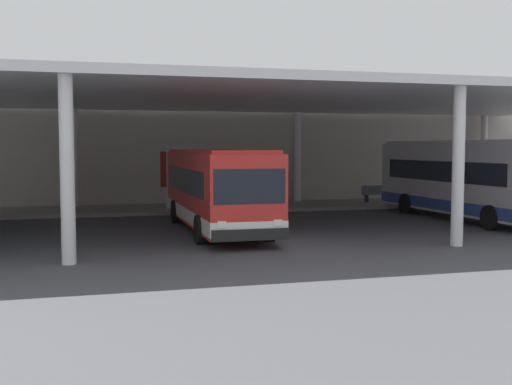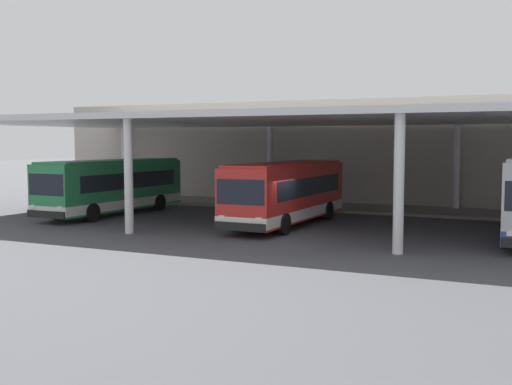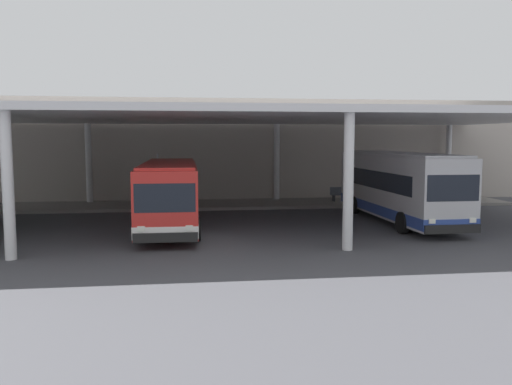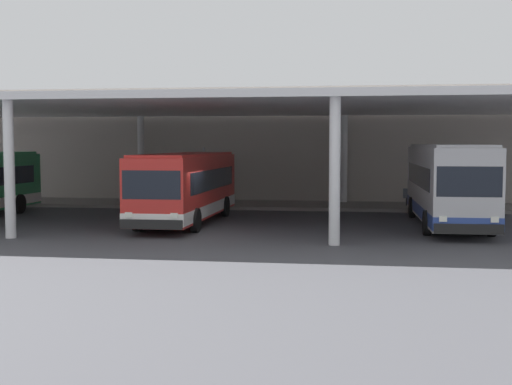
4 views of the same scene
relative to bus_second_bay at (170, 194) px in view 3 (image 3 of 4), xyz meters
The scene contains 8 objects.
ground_plane 3.78m from the bus_second_bay, 77.53° to the right, with size 200.00×200.00×0.00m, color #47474C.
platform_kerb 8.60m from the bus_second_bay, 85.02° to the left, with size 42.00×4.50×0.18m, color gray.
station_building_facade 11.85m from the bus_second_bay, 86.40° to the left, with size 48.00×1.60×7.02m, color #ADA399.
canopy_shelter 4.32m from the bus_second_bay, 71.37° to the left, with size 40.00×17.00×5.55m.
bus_second_bay is the anchor object (origin of this frame).
bus_middle_bay 11.64m from the bus_second_bay, ahead, with size 2.81×11.36×3.57m.
bench_waiting 14.03m from the bus_second_bay, 37.37° to the left, with size 1.80×0.45×0.92m.
banner_sign 7.68m from the bus_second_bay, 96.84° to the left, with size 0.70×0.12×3.20m.
Camera 3 is at (-0.01, -22.04, 4.26)m, focal length 37.34 mm.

